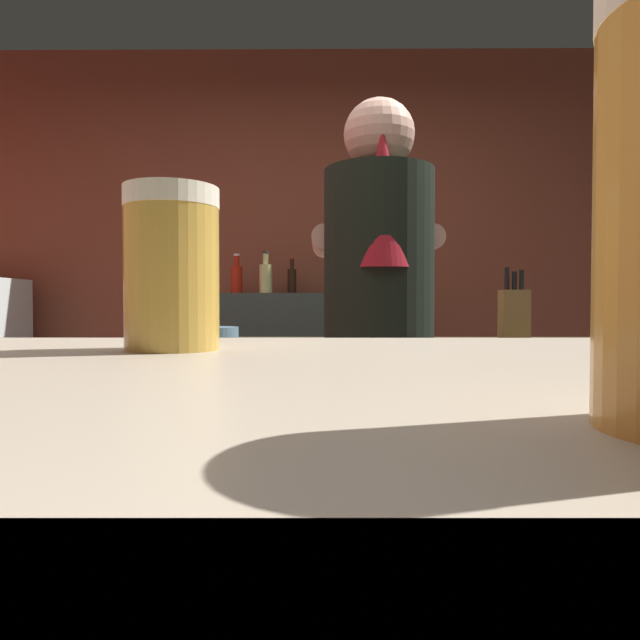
# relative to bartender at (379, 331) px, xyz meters

# --- Properties ---
(wall_back) EXTENTS (5.20, 0.10, 2.70)m
(wall_back) POSITION_rel_bartender_xyz_m (-0.32, 1.90, 0.36)
(wall_back) COLOR brown
(wall_back) RESTS_ON ground
(prep_counter) EXTENTS (2.10, 0.60, 0.93)m
(prep_counter) POSITION_rel_bartender_xyz_m (0.03, 0.45, -0.52)
(prep_counter) COLOR brown
(prep_counter) RESTS_ON ground
(back_shelf) EXTENTS (0.92, 0.36, 1.14)m
(back_shelf) POSITION_rel_bartender_xyz_m (-0.34, 1.62, -0.42)
(back_shelf) COLOR #333E38
(back_shelf) RESTS_ON ground
(bartender) EXTENTS (0.42, 0.51, 1.70)m
(bartender) POSITION_rel_bartender_xyz_m (0.00, 0.00, 0.00)
(bartender) COLOR #372B41
(bartender) RESTS_ON ground
(knife_block) EXTENTS (0.10, 0.08, 0.29)m
(knife_block) POSITION_rel_bartender_xyz_m (0.55, 0.38, 0.04)
(knife_block) COLOR olive
(knife_block) RESTS_ON prep_counter
(mixing_bowl) EXTENTS (0.20, 0.20, 0.06)m
(mixing_bowl) POSITION_rel_bartender_xyz_m (-0.61, 0.47, -0.03)
(mixing_bowl) COLOR slate
(mixing_bowl) RESTS_ON prep_counter
(chefs_knife) EXTENTS (0.24, 0.10, 0.01)m
(chefs_knife) POSITION_rel_bartender_xyz_m (0.28, 0.40, -0.06)
(chefs_knife) COLOR silver
(chefs_knife) RESTS_ON prep_counter
(pint_glass_far) EXTENTS (0.08, 0.08, 0.14)m
(pint_glass_far) POSITION_rel_bartender_xyz_m (-0.30, -1.26, 0.11)
(pint_glass_far) COLOR gold
(pint_glass_far) RESTS_ON bar_counter
(bottle_hot_sauce) EXTENTS (0.07, 0.07, 0.24)m
(bottle_hot_sauce) POSITION_rel_bartender_xyz_m (-0.70, 1.61, 0.24)
(bottle_hot_sauce) COLOR #B52212
(bottle_hot_sauce) RESTS_ON back_shelf
(bottle_olive_oil) EXTENTS (0.05, 0.05, 0.22)m
(bottle_olive_oil) POSITION_rel_bartender_xyz_m (-0.37, 1.68, 0.24)
(bottle_olive_oil) COLOR black
(bottle_olive_oil) RESTS_ON back_shelf
(bottle_soy) EXTENTS (0.08, 0.08, 0.25)m
(bottle_soy) POSITION_rel_bartender_xyz_m (-0.51, 1.54, 0.25)
(bottle_soy) COLOR #C7C97A
(bottle_soy) RESTS_ON back_shelf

